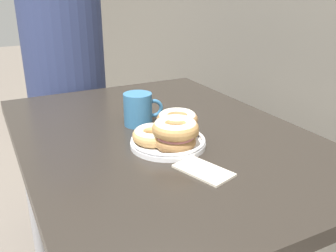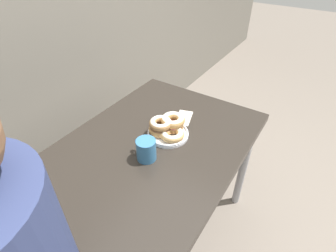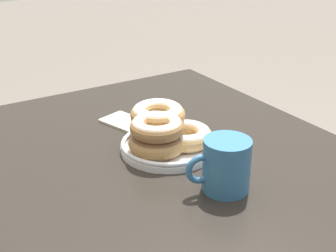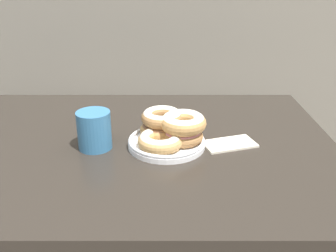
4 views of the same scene
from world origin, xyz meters
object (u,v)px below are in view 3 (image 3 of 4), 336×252
object	(u,v)px
dining_table	(181,206)
coffee_mug	(225,165)
donut_plate	(164,132)
napkin	(129,123)

from	to	relation	value
dining_table	coffee_mug	distance (m)	0.17
dining_table	donut_plate	bearing A→B (deg)	-12.07
dining_table	donut_plate	xyz separation A→B (m)	(0.10, -0.02, 0.12)
dining_table	napkin	world-z (taller)	napkin
donut_plate	napkin	xyz separation A→B (m)	(0.17, 0.00, -0.04)
dining_table	napkin	distance (m)	0.28
donut_plate	napkin	bearing A→B (deg)	0.80
donut_plate	napkin	size ratio (longest dim) A/B	1.50
coffee_mug	donut_plate	bearing A→B (deg)	3.24
dining_table	donut_plate	distance (m)	0.16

